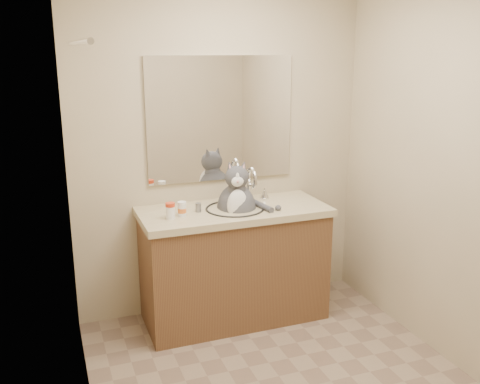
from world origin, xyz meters
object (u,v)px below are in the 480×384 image
pill_bottle_redcap (170,211)px  grey_canister (198,207)px  pill_bottle_orange (182,209)px  cat (237,205)px

pill_bottle_redcap → grey_canister: bearing=22.0°
pill_bottle_redcap → pill_bottle_orange: pill_bottle_redcap is taller
pill_bottle_redcap → pill_bottle_orange: (0.09, 0.03, -0.01)m
cat → grey_canister: (-0.28, 0.01, 0.01)m
pill_bottle_orange → grey_canister: size_ratio=1.59×
pill_bottle_redcap → cat: bearing=9.3°
pill_bottle_redcap → grey_canister: pill_bottle_redcap is taller
cat → pill_bottle_orange: (-0.41, -0.05, 0.03)m
pill_bottle_redcap → pill_bottle_orange: 0.09m
cat → grey_canister: 0.28m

